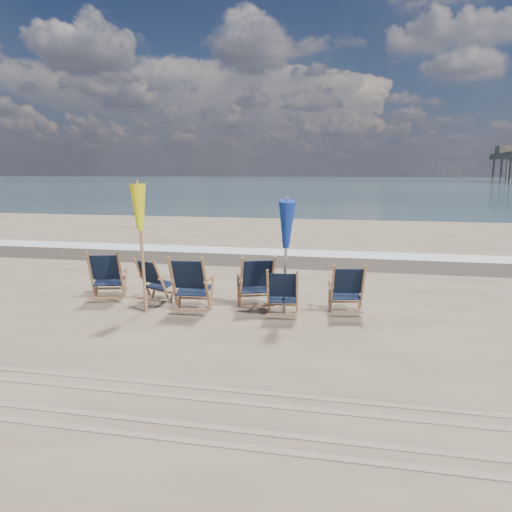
# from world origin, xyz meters

# --- Properties ---
(ocean) EXTENTS (400.00, 400.00, 0.00)m
(ocean) POSITION_xyz_m (0.00, 128.00, 0.00)
(ocean) COLOR #38525D
(ocean) RESTS_ON ground
(surf_foam) EXTENTS (200.00, 1.40, 0.01)m
(surf_foam) POSITION_xyz_m (0.00, 8.30, 0.00)
(surf_foam) COLOR silver
(surf_foam) RESTS_ON ground
(wet_sand_strip) EXTENTS (200.00, 2.60, 0.00)m
(wet_sand_strip) POSITION_xyz_m (0.00, 6.80, 0.00)
(wet_sand_strip) COLOR #42362A
(wet_sand_strip) RESTS_ON ground
(tire_tracks) EXTENTS (80.00, 1.30, 0.01)m
(tire_tracks) POSITION_xyz_m (0.00, -2.80, 0.01)
(tire_tracks) COLOR gray
(tire_tracks) RESTS_ON ground
(beach_chair_0) EXTENTS (0.87, 0.93, 1.07)m
(beach_chair_0) POSITION_xyz_m (-2.64, 1.42, 0.53)
(beach_chair_0) COLOR black
(beach_chair_0) RESTS_ON ground
(beach_chair_1) EXTENTS (0.80, 0.84, 0.93)m
(beach_chair_1) POSITION_xyz_m (-1.74, 1.34, 0.47)
(beach_chair_1) COLOR black
(beach_chair_1) RESTS_ON ground
(beach_chair_2) EXTENTS (0.76, 0.85, 1.12)m
(beach_chair_2) POSITION_xyz_m (-0.66, 0.86, 0.56)
(beach_chair_2) COLOR black
(beach_chair_2) RESTS_ON ground
(beach_chair_3) EXTENTS (0.92, 0.97, 1.07)m
(beach_chair_3) POSITION_xyz_m (0.48, 1.48, 0.53)
(beach_chair_3) COLOR black
(beach_chair_3) RESTS_ON ground
(beach_chair_4) EXTENTS (0.67, 0.74, 0.93)m
(beach_chair_4) POSITION_xyz_m (1.02, 0.95, 0.46)
(beach_chair_4) COLOR black
(beach_chair_4) RESTS_ON ground
(beach_chair_5) EXTENTS (0.74, 0.81, 0.98)m
(beach_chair_5) POSITION_xyz_m (2.17, 1.37, 0.49)
(beach_chair_5) COLOR black
(beach_chair_5) RESTS_ON ground
(umbrella_yellow) EXTENTS (0.30, 0.30, 2.38)m
(umbrella_yellow) POSITION_xyz_m (-1.85, 0.77, 1.84)
(umbrella_yellow) COLOR #A9724C
(umbrella_yellow) RESTS_ON ground
(umbrella_blue) EXTENTS (0.30, 0.30, 2.14)m
(umbrella_blue) POSITION_xyz_m (0.79, 1.05, 1.62)
(umbrella_blue) COLOR #A5A5AD
(umbrella_blue) RESTS_ON ground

